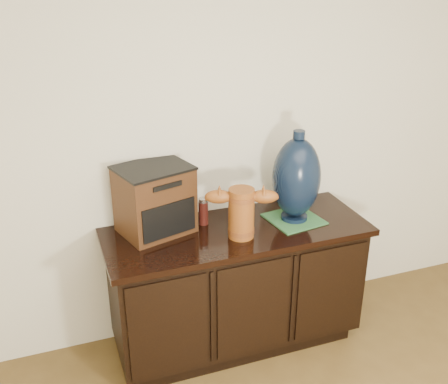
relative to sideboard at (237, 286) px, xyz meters
name	(u,v)px	position (x,y,z in m)	size (l,w,h in m)	color
sideboard	(237,286)	(0.00, 0.00, 0.00)	(1.46, 0.56, 0.75)	black
terracotta_vessel	(241,210)	(-0.01, -0.08, 0.52)	(0.38, 0.19, 0.27)	brown
tv_radio	(155,200)	(-0.42, 0.13, 0.55)	(0.44, 0.39, 0.37)	#3A1F0E
green_mat	(294,219)	(0.34, 0.00, 0.37)	(0.28, 0.28, 0.01)	#2C6334
lamp_base	(296,178)	(0.34, 0.00, 0.62)	(0.30, 0.30, 0.52)	black
spray_can	(203,211)	(-0.15, 0.12, 0.45)	(0.05, 0.05, 0.16)	#54150E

